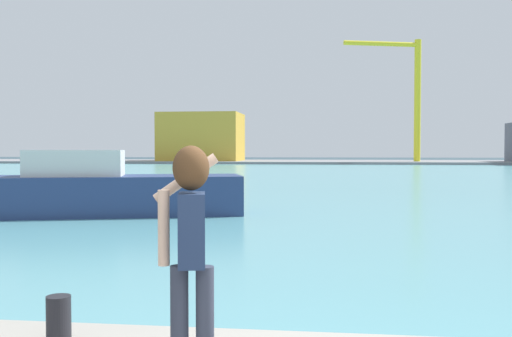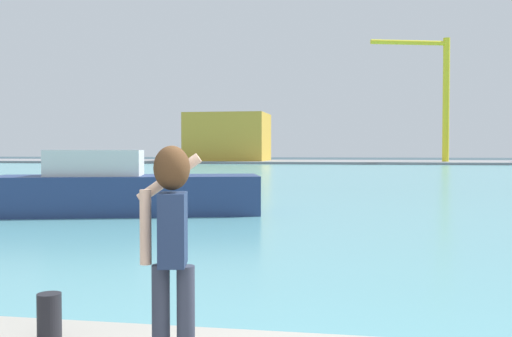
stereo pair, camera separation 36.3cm
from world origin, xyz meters
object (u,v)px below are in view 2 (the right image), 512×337
(harbor_bollard, at_px, (49,317))
(boat_moored, at_px, (124,190))
(person_photographer, at_px, (171,233))
(port_crane, at_px, (437,87))
(warehouse_left, at_px, (228,137))

(harbor_bollard, distance_m, boat_moored, 14.61)
(person_photographer, relative_size, harbor_bollard, 4.16)
(boat_moored, xyz_separation_m, port_crane, (19.78, 72.80, 10.93))
(warehouse_left, bearing_deg, port_crane, -4.28)
(harbor_bollard, distance_m, warehouse_left, 90.94)
(boat_moored, bearing_deg, warehouse_left, 84.55)
(person_photographer, xyz_separation_m, warehouse_left, (-19.69, 89.49, 2.72))
(person_photographer, height_order, boat_moored, person_photographer)
(harbor_bollard, bearing_deg, person_photographer, -21.07)
(port_crane, bearing_deg, warehouse_left, 175.72)
(person_photographer, xyz_separation_m, harbor_bollard, (-1.31, 0.51, -0.86))
(warehouse_left, bearing_deg, harbor_bollard, -78.33)
(person_photographer, height_order, warehouse_left, warehouse_left)
(port_crane, bearing_deg, harbor_bollard, -99.66)
(harbor_bollard, relative_size, port_crane, 0.02)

